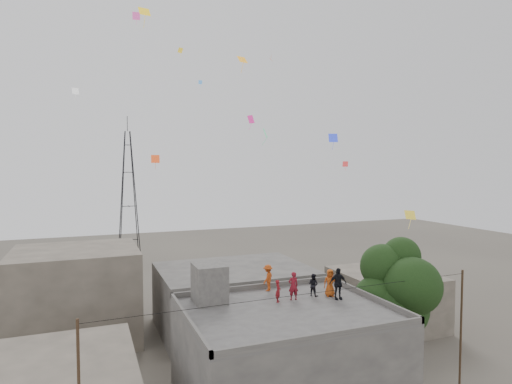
{
  "coord_description": "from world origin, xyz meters",
  "views": [
    {
      "loc": [
        -9.04,
        -18.8,
        13.1
      ],
      "look_at": [
        -0.56,
        2.64,
        11.83
      ],
      "focal_mm": 30.0,
      "sensor_mm": 36.0,
      "label": 1
    }
  ],
  "objects_px": {
    "tree": "(398,291)",
    "transmission_tower": "(129,199)",
    "person_red_adult": "(293,286)",
    "person_dark_adult": "(338,284)",
    "stair_head_box": "(209,283)"
  },
  "relations": [
    {
      "from": "stair_head_box",
      "to": "person_dark_adult",
      "type": "xyz_separation_m",
      "value": [
        6.53,
        -2.04,
        -0.15
      ]
    },
    {
      "from": "stair_head_box",
      "to": "person_red_adult",
      "type": "xyz_separation_m",
      "value": [
        4.26,
        -1.27,
        -0.25
      ]
    },
    {
      "from": "transmission_tower",
      "to": "tree",
      "type": "bearing_deg",
      "value": -73.91
    },
    {
      "from": "transmission_tower",
      "to": "person_red_adult",
      "type": "height_order",
      "value": "transmission_tower"
    },
    {
      "from": "person_red_adult",
      "to": "transmission_tower",
      "type": "bearing_deg",
      "value": -77.76
    },
    {
      "from": "person_red_adult",
      "to": "person_dark_adult",
      "type": "relative_size",
      "value": 0.89
    },
    {
      "from": "stair_head_box",
      "to": "person_red_adult",
      "type": "bearing_deg",
      "value": -16.58
    },
    {
      "from": "person_red_adult",
      "to": "person_dark_adult",
      "type": "xyz_separation_m",
      "value": [
        2.27,
        -0.78,
        0.09
      ]
    },
    {
      "from": "person_red_adult",
      "to": "person_dark_adult",
      "type": "bearing_deg",
      "value": 165.96
    },
    {
      "from": "tree",
      "to": "transmission_tower",
      "type": "relative_size",
      "value": 0.45
    },
    {
      "from": "stair_head_box",
      "to": "tree",
      "type": "height_order",
      "value": "tree"
    },
    {
      "from": "tree",
      "to": "transmission_tower",
      "type": "height_order",
      "value": "transmission_tower"
    },
    {
      "from": "stair_head_box",
      "to": "tree",
      "type": "relative_size",
      "value": 0.22
    },
    {
      "from": "transmission_tower",
      "to": "person_dark_adult",
      "type": "height_order",
      "value": "transmission_tower"
    },
    {
      "from": "transmission_tower",
      "to": "person_red_adult",
      "type": "xyz_separation_m",
      "value": [
        5.06,
        -38.67,
        -2.21
      ]
    }
  ]
}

